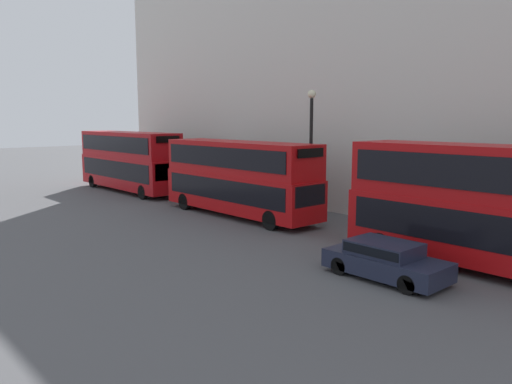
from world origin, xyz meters
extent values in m
cube|color=#B20C0F|center=(1.60, 5.72, 1.47)|extent=(2.55, 10.49, 2.23)
cube|color=#B20C0F|center=(1.60, 5.72, 3.58)|extent=(2.50, 10.28, 2.00)
cube|color=black|center=(1.60, 5.72, 1.73)|extent=(2.59, 9.65, 1.25)
cube|color=black|center=(1.60, 5.72, 3.68)|extent=(2.59, 9.65, 1.20)
cylinder|color=black|center=(0.48, 9.37, 0.50)|extent=(0.30, 1.00, 1.00)
cylinder|color=black|center=(2.73, 9.37, 0.50)|extent=(0.30, 1.00, 1.00)
cube|color=#B20C0F|center=(1.60, 19.68, 1.39)|extent=(2.55, 10.87, 2.07)
cube|color=#B20C0F|center=(1.60, 19.68, 3.33)|extent=(2.50, 10.66, 1.82)
cube|color=black|center=(1.60, 19.68, 1.64)|extent=(2.59, 10.00, 1.16)
cube|color=black|center=(1.60, 19.68, 3.43)|extent=(2.59, 10.00, 1.09)
cube|color=black|center=(1.60, 14.27, 1.80)|extent=(2.17, 0.06, 1.04)
cube|color=black|center=(1.60, 14.27, 3.88)|extent=(1.78, 0.06, 0.44)
cylinder|color=black|center=(0.48, 15.84, 0.50)|extent=(0.30, 1.00, 1.00)
cylinder|color=black|center=(2.73, 15.84, 0.50)|extent=(0.30, 1.00, 1.00)
cylinder|color=black|center=(0.48, 23.51, 0.50)|extent=(0.30, 1.00, 1.00)
cylinder|color=black|center=(2.73, 23.51, 0.50)|extent=(0.30, 1.00, 1.00)
cube|color=#A80F14|center=(1.60, 32.73, 1.50)|extent=(2.55, 11.36, 2.30)
cube|color=#A80F14|center=(1.60, 32.73, 3.58)|extent=(2.50, 11.13, 1.86)
cube|color=black|center=(1.60, 32.73, 1.77)|extent=(2.59, 10.45, 1.29)
cube|color=black|center=(1.60, 32.73, 3.67)|extent=(2.59, 10.45, 1.12)
cube|color=black|center=(1.60, 27.08, 1.96)|extent=(2.17, 0.06, 1.15)
cube|color=black|center=(1.60, 27.08, 4.14)|extent=(1.78, 0.06, 0.45)
cylinder|color=black|center=(0.48, 28.65, 0.50)|extent=(0.30, 1.00, 1.00)
cylinder|color=black|center=(2.73, 28.65, 0.50)|extent=(0.30, 1.00, 1.00)
cylinder|color=black|center=(0.48, 36.81, 0.50)|extent=(0.30, 1.00, 1.00)
cylinder|color=black|center=(2.73, 36.81, 0.50)|extent=(0.30, 1.00, 1.00)
cube|color=#1E2338|center=(-1.80, 7.64, 0.51)|extent=(1.88, 4.24, 0.65)
cube|color=#1E2338|center=(-1.80, 7.74, 1.07)|extent=(1.65, 2.33, 0.47)
cube|color=black|center=(-1.80, 7.74, 1.09)|extent=(1.69, 2.22, 0.30)
cylinder|color=black|center=(-2.63, 6.28, 0.32)|extent=(0.22, 0.64, 0.64)
cylinder|color=black|center=(-0.97, 6.28, 0.32)|extent=(0.22, 0.64, 0.64)
cylinder|color=black|center=(-2.63, 8.99, 0.32)|extent=(0.22, 0.64, 0.64)
cylinder|color=black|center=(-0.97, 8.99, 0.32)|extent=(0.22, 0.64, 0.64)
cylinder|color=black|center=(3.38, 15.87, 3.27)|extent=(0.18, 0.18, 6.55)
sphere|color=beige|center=(3.38, 15.87, 6.77)|extent=(0.44, 0.44, 0.44)
cylinder|color=#334C6B|center=(4.57, 13.30, 0.78)|extent=(0.36, 0.36, 1.56)
sphere|color=tan|center=(4.57, 13.30, 1.67)|extent=(0.22, 0.22, 0.22)
camera|label=1|loc=(-16.28, -1.84, 5.51)|focal=35.00mm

